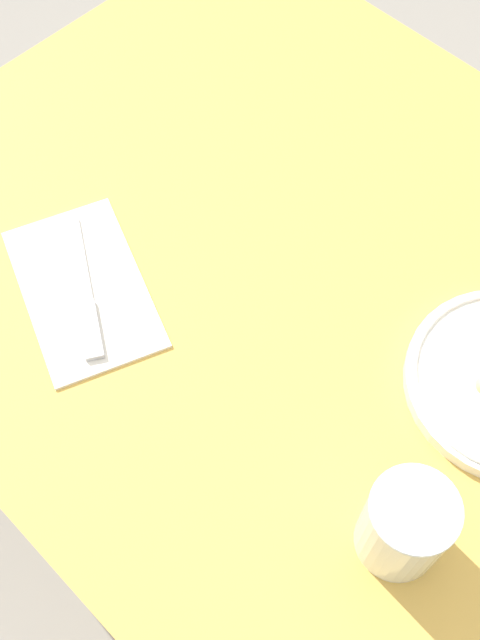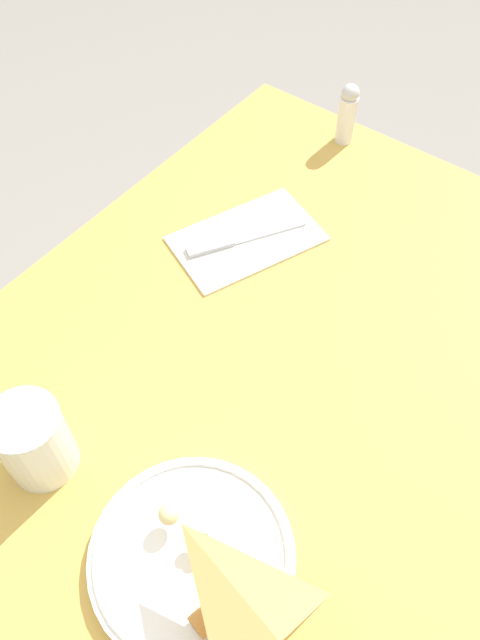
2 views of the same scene
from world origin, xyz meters
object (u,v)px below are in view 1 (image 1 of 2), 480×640
Objects in this scene: napkin_folded at (83,288)px; dining_table at (379,389)px; milk_glass at (405,526)px; butter_knife at (84,293)px.

dining_table is at bearing -147.84° from napkin_folded.
butter_knife is (0.41, 0.03, -0.04)m from milk_glass.
milk_glass is 0.43× the size of napkin_folded.
napkin_folded is 1.44× the size of butter_knife.
milk_glass is at bearing -176.34° from napkin_folded.
napkin_folded is (0.41, 0.03, -0.05)m from milk_glass.
milk_glass reaches higher than butter_knife.
butter_knife reaches higher than dining_table.
milk_glass is at bearing 129.60° from dining_table.
dining_table is 7.41× the size of butter_knife.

